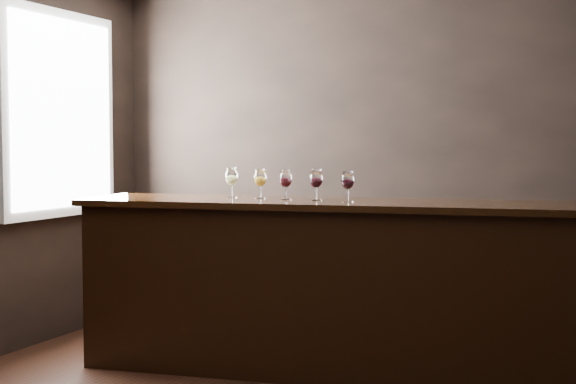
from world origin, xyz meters
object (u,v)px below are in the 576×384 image
at_px(back_bar_shelf, 384,282).
at_px(glass_red_a, 286,179).
at_px(glass_white, 232,177).
at_px(glass_amber, 260,179).
at_px(glass_red_c, 348,181).
at_px(bar_counter, 322,290).
at_px(glass_red_b, 316,180).

height_order(back_bar_shelf, glass_red_a, glass_red_a).
bearing_deg(glass_white, glass_red_a, -4.10).
xyz_separation_m(glass_amber, glass_red_c, (0.65, -0.05, -0.00)).
bearing_deg(glass_red_a, bar_counter, 2.76).
xyz_separation_m(glass_white, glass_red_c, (0.86, -0.04, -0.01)).
distance_m(glass_white, glass_red_b, 0.64).
height_order(bar_counter, glass_red_c, glass_red_c).
relative_size(back_bar_shelf, glass_red_c, 13.11).
bearing_deg(glass_red_a, glass_red_c, -1.63).
relative_size(bar_counter, glass_red_c, 15.93).
distance_m(glass_white, glass_amber, 0.21).
relative_size(glass_white, glass_red_c, 1.06).
relative_size(back_bar_shelf, glass_red_a, 12.87).
xyz_separation_m(bar_counter, glass_amber, (-0.46, 0.03, 0.73)).
distance_m(glass_red_a, glass_red_c, 0.44).
xyz_separation_m(back_bar_shelf, glass_red_b, (-0.19, -0.94, 0.82)).
relative_size(back_bar_shelf, glass_red_b, 12.73).
relative_size(bar_counter, glass_red_a, 15.65).
bearing_deg(glass_red_a, glass_red_b, 2.59).
xyz_separation_m(back_bar_shelf, glass_red_c, (0.03, -0.96, 0.81)).
height_order(back_bar_shelf, glass_red_b, glass_red_b).
bearing_deg(glass_red_b, bar_counter, 3.63).
xyz_separation_m(bar_counter, glass_red_a, (-0.26, -0.01, 0.73)).
relative_size(bar_counter, glass_red_b, 15.48).
height_order(bar_counter, glass_red_b, glass_red_b).
height_order(glass_white, glass_red_b, glass_white).
bearing_deg(back_bar_shelf, glass_white, -132.19).
xyz_separation_m(glass_red_b, glass_red_c, (0.23, -0.02, -0.00)).
height_order(bar_counter, glass_red_a, glass_red_a).
distance_m(glass_white, glass_red_a, 0.42).
distance_m(bar_counter, back_bar_shelf, 0.95).
distance_m(glass_amber, glass_red_c, 0.65).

